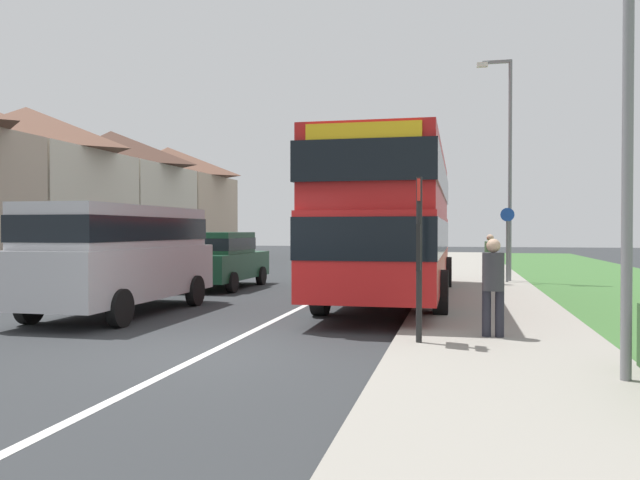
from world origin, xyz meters
name	(u,v)px	position (x,y,z in m)	size (l,w,h in m)	color
ground_plane	(209,353)	(0.00, 0.00, 0.00)	(120.00, 120.00, 0.00)	#2D3033
lane_marking_centre	(323,296)	(0.00, 8.00, 0.00)	(0.14, 60.00, 0.01)	silver
pavement_near_side	(487,307)	(4.20, 6.00, 0.06)	(3.20, 68.00, 0.12)	gray
double_decker_bus	(394,217)	(1.98, 7.23, 2.14)	(2.80, 10.61, 3.70)	red
parked_van_silver	(121,250)	(-3.50, 3.59, 1.37)	(2.11, 5.49, 2.31)	#B7B7BC
parked_car_dark_green	(221,258)	(-3.62, 9.68, 0.95)	(1.90, 4.40, 1.73)	#19472D
pedestrian_at_stop	(493,283)	(4.11, 1.60, 0.98)	(0.34, 0.34, 1.67)	#23232D
pedestrian_walking_away	(490,257)	(4.54, 11.60, 0.98)	(0.34, 0.34, 1.67)	#23232D
bus_stop_sign	(419,248)	(3.00, 0.86, 1.54)	(0.09, 0.52, 2.60)	black
cycle_route_sign	(507,242)	(5.12, 12.50, 1.43)	(0.44, 0.08, 2.52)	slate
street_lamp_mid	(507,156)	(5.12, 13.02, 4.26)	(1.14, 0.20, 7.42)	slate
house_terrace_far_side	(73,193)	(-15.09, 19.19, 3.62)	(7.20, 27.53, 7.23)	tan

